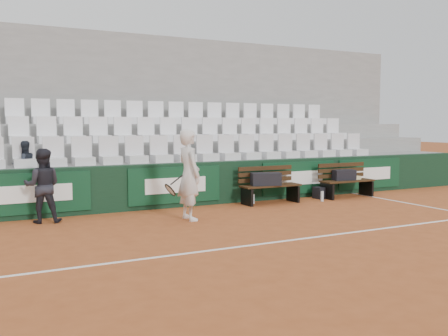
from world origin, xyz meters
TOP-DOWN VIEW (x-y plane):
  - ground at (0.00, 0.00)m, footprint 80.00×80.00m
  - court_baseline at (0.00, 0.00)m, footprint 18.00×0.06m
  - back_barrier at (0.07, 3.99)m, footprint 18.00×0.34m
  - grandstand_tier_front at (0.00, 4.62)m, footprint 18.00×0.95m
  - grandstand_tier_mid at (0.00, 5.58)m, footprint 18.00×0.95m
  - grandstand_tier_back at (0.00, 6.53)m, footprint 18.00×0.95m
  - grandstand_rear_wall at (0.00, 7.15)m, footprint 18.00×0.30m
  - seat_row_front at (0.00, 4.45)m, footprint 11.90×0.44m
  - seat_row_mid at (0.00, 5.40)m, footprint 11.90×0.44m
  - seat_row_back at (0.00, 6.35)m, footprint 11.90×0.44m
  - bench_left at (2.07, 3.40)m, footprint 1.50×0.56m
  - bench_right at (4.37, 3.34)m, footprint 1.50×0.56m
  - sports_bag_left at (1.90, 3.35)m, footprint 0.75×0.49m
  - sports_bag_right at (4.29, 3.38)m, footprint 0.62×0.36m
  - towel at (4.62, 3.38)m, footprint 0.36×0.29m
  - sports_bag_ground at (3.73, 3.50)m, footprint 0.50×0.32m
  - water_bottle_near at (1.67, 3.54)m, footprint 0.07×0.07m
  - water_bottle_far at (3.37, 3.09)m, footprint 0.07×0.07m
  - tennis_player at (-0.48, 2.39)m, footprint 0.73×0.68m
  - ball_kid at (-3.09, 3.41)m, footprint 0.80×0.69m
  - spectator_c at (-3.30, 4.50)m, footprint 0.57×0.50m

SIDE VIEW (x-z plane):
  - ground at x=0.00m, z-range 0.00..0.00m
  - court_baseline at x=0.00m, z-range 0.00..0.01m
  - water_bottle_near at x=1.67m, z-range 0.00..0.23m
  - water_bottle_far at x=3.37m, z-range 0.00..0.25m
  - sports_bag_ground at x=3.73m, z-range 0.00..0.29m
  - bench_left at x=2.07m, z-range 0.00..0.45m
  - bench_right at x=4.37m, z-range 0.00..0.45m
  - towel at x=4.62m, z-range 0.45..0.54m
  - grandstand_tier_front at x=0.00m, z-range 0.00..1.00m
  - back_barrier at x=0.07m, z-range 0.00..1.00m
  - sports_bag_right at x=4.29m, z-range 0.45..0.72m
  - sports_bag_left at x=1.90m, z-range 0.45..0.75m
  - ball_kid at x=-3.09m, z-range 0.00..1.43m
  - grandstand_tier_mid at x=0.00m, z-range 0.00..1.45m
  - tennis_player at x=-0.48m, z-range 0.00..1.80m
  - grandstand_tier_back at x=0.00m, z-range 0.00..1.90m
  - seat_row_front at x=0.00m, z-range 1.00..1.63m
  - spectator_c at x=-3.30m, z-range 1.00..2.00m
  - seat_row_mid at x=0.00m, z-range 1.45..2.08m
  - grandstand_rear_wall at x=0.00m, z-range 0.00..4.40m
  - seat_row_back at x=0.00m, z-range 1.90..2.53m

